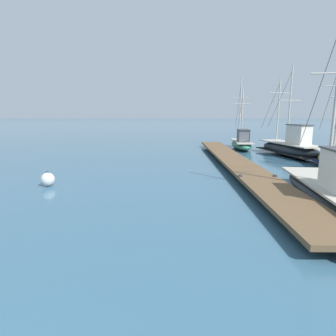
{
  "coord_description": "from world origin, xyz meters",
  "views": [
    {
      "loc": [
        3.0,
        -0.56,
        3.32
      ],
      "look_at": [
        2.61,
        9.47,
        1.4
      ],
      "focal_mm": 30.57,
      "sensor_mm": 36.0,
      "label": 1
    }
  ],
  "objects": [
    {
      "name": "floating_dock",
      "position": [
        6.52,
        17.21,
        0.36
      ],
      "size": [
        2.41,
        23.86,
        0.53
      ],
      "color": "brown",
      "rests_on": "ground"
    },
    {
      "name": "fishing_boat_1",
      "position": [
        11.79,
        22.32,
        0.72
      ],
      "size": [
        3.55,
        8.22,
        6.94
      ],
      "color": "black",
      "rests_on": "ground"
    },
    {
      "name": "fishing_boat_2",
      "position": [
        8.77,
        10.02,
        0.61
      ],
      "size": [
        2.72,
        7.52,
        7.16
      ],
      "color": "black",
      "rests_on": "ground"
    },
    {
      "name": "fishing_boat_5",
      "position": [
        8.9,
        26.69,
        0.61
      ],
      "size": [
        2.02,
        7.92,
        6.76
      ],
      "color": "#337556",
      "rests_on": "ground"
    },
    {
      "name": "mooring_buoy",
      "position": [
        -3.08,
        12.12,
        0.32
      ],
      "size": [
        0.63,
        0.63,
        0.7
      ],
      "color": "silver",
      "rests_on": "ground"
    }
  ]
}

